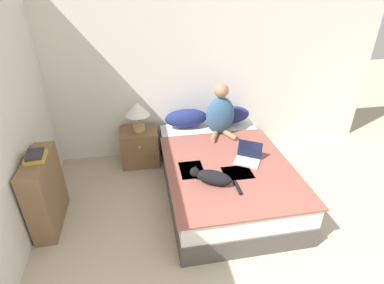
% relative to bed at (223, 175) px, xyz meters
% --- Properties ---
extents(wall_back, '(5.25, 0.05, 2.55)m').
position_rel_bed_xyz_m(wall_back, '(-0.03, 1.15, 1.03)').
color(wall_back, silver).
rests_on(wall_back, ground_plane).
extents(bed, '(1.45, 2.15, 0.50)m').
position_rel_bed_xyz_m(bed, '(0.00, 0.00, 0.00)').
color(bed, '#4C4742').
rests_on(bed, ground_plane).
extents(pillow_near, '(0.62, 0.27, 0.26)m').
position_rel_bed_xyz_m(pillow_near, '(-0.32, 0.92, 0.38)').
color(pillow_near, navy).
rests_on(pillow_near, bed).
extents(pillow_far, '(0.62, 0.27, 0.26)m').
position_rel_bed_xyz_m(pillow_far, '(0.32, 0.92, 0.38)').
color(pillow_far, navy).
rests_on(pillow_far, bed).
extents(person_sitting, '(0.39, 0.38, 0.72)m').
position_rel_bed_xyz_m(person_sitting, '(0.10, 0.62, 0.55)').
color(person_sitting, '#33567A').
rests_on(person_sitting, bed).
extents(cat_tabby, '(0.47, 0.40, 0.16)m').
position_rel_bed_xyz_m(cat_tabby, '(-0.27, -0.47, 0.33)').
color(cat_tabby, black).
rests_on(cat_tabby, bed).
extents(laptop_open, '(0.37, 0.36, 0.22)m').
position_rel_bed_xyz_m(laptop_open, '(0.25, -0.12, 0.30)').
color(laptop_open, '#B7B7BC').
rests_on(laptop_open, bed).
extents(nightstand, '(0.52, 0.44, 0.52)m').
position_rel_bed_xyz_m(nightstand, '(-1.01, 0.86, 0.02)').
color(nightstand, brown).
rests_on(nightstand, ground_plane).
extents(table_lamp, '(0.33, 0.33, 0.42)m').
position_rel_bed_xyz_m(table_lamp, '(-0.99, 0.85, 0.58)').
color(table_lamp, tan).
rests_on(table_lamp, nightstand).
extents(bookshelf, '(0.22, 0.72, 0.83)m').
position_rel_bed_xyz_m(bookshelf, '(-2.02, -0.20, 0.17)').
color(bookshelf, brown).
rests_on(bookshelf, ground_plane).
extents(book_stack_top, '(0.20, 0.24, 0.07)m').
position_rel_bed_xyz_m(book_stack_top, '(-2.01, -0.21, 0.62)').
color(book_stack_top, gold).
rests_on(book_stack_top, bookshelf).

